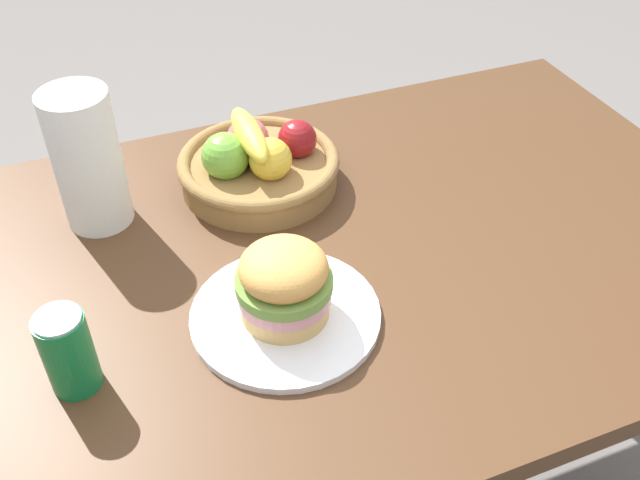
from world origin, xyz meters
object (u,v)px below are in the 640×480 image
sandwich (284,283)px  paper_towel_roll (87,160)px  plate (285,315)px  fruit_basket (258,163)px  soda_can (68,352)px

sandwich → paper_towel_roll: (-0.22, 0.34, 0.05)m
plate → paper_towel_roll: (-0.22, 0.34, 0.11)m
fruit_basket → paper_towel_roll: paper_towel_roll is taller
sandwich → paper_towel_roll: paper_towel_roll is taller
plate → soda_can: 0.30m
plate → fruit_basket: 0.34m
soda_can → fruit_basket: fruit_basket is taller
sandwich → paper_towel_roll: size_ratio=0.58×
soda_can → paper_towel_roll: 0.36m
plate → sandwich: sandwich is taller
sandwich → soda_can: 0.30m
soda_can → sandwich: bearing=1.7°
sandwich → soda_can: bearing=-178.3°
plate → sandwich: (-0.00, 0.00, 0.07)m
fruit_basket → paper_towel_roll: bearing=178.7°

